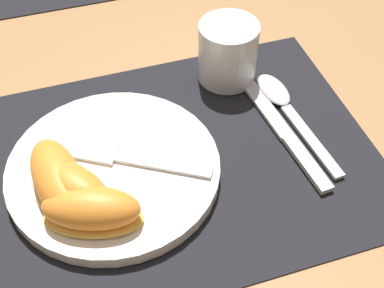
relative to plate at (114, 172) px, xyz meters
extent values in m
plane|color=#A37547|center=(0.08, 0.00, -0.01)|extent=(3.00, 3.00, 0.00)
cube|color=black|center=(0.08, 0.00, -0.01)|extent=(0.46, 0.36, 0.00)
cylinder|color=white|center=(0.00, 0.00, 0.00)|extent=(0.25, 0.25, 0.02)
cylinder|color=silver|center=(0.18, 0.13, 0.03)|extent=(0.08, 0.08, 0.08)
cylinder|color=orange|center=(0.18, 0.13, 0.01)|extent=(0.06, 0.06, 0.03)
cube|color=silver|center=(0.22, -0.05, 0.00)|extent=(0.02, 0.09, 0.01)
cube|color=silver|center=(0.21, 0.06, -0.01)|extent=(0.03, 0.14, 0.01)
cube|color=silver|center=(0.24, -0.02, -0.01)|extent=(0.03, 0.13, 0.01)
ellipsoid|color=silver|center=(0.23, 0.08, 0.00)|extent=(0.04, 0.07, 0.01)
cube|color=silver|center=(0.05, -0.02, 0.01)|extent=(0.10, 0.07, 0.00)
cube|color=silver|center=(-0.02, 0.03, 0.01)|extent=(0.07, 0.06, 0.00)
ellipsoid|color=#F7C656|center=(-0.06, -0.02, 0.01)|extent=(0.07, 0.13, 0.01)
ellipsoid|color=orange|center=(-0.06, -0.02, 0.03)|extent=(0.07, 0.12, 0.05)
ellipsoid|color=#F7C656|center=(-0.05, -0.03, 0.01)|extent=(0.10, 0.11, 0.01)
ellipsoid|color=orange|center=(-0.05, -0.03, 0.03)|extent=(0.10, 0.11, 0.05)
ellipsoid|color=#F7C656|center=(-0.03, -0.06, 0.01)|extent=(0.12, 0.08, 0.01)
ellipsoid|color=orange|center=(-0.03, -0.06, 0.03)|extent=(0.11, 0.08, 0.04)
camera|label=1|loc=(-0.03, -0.40, 0.48)|focal=50.00mm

